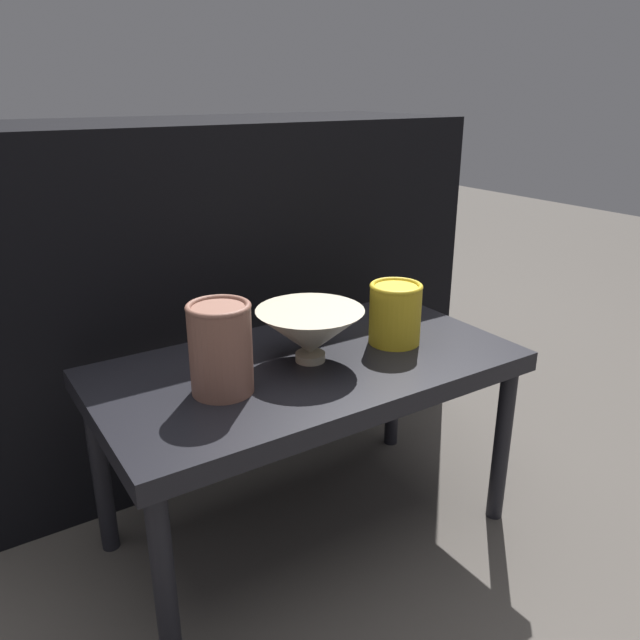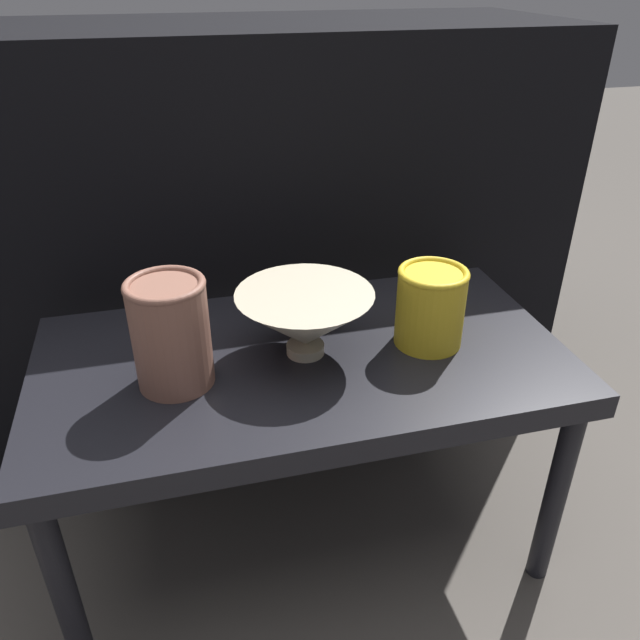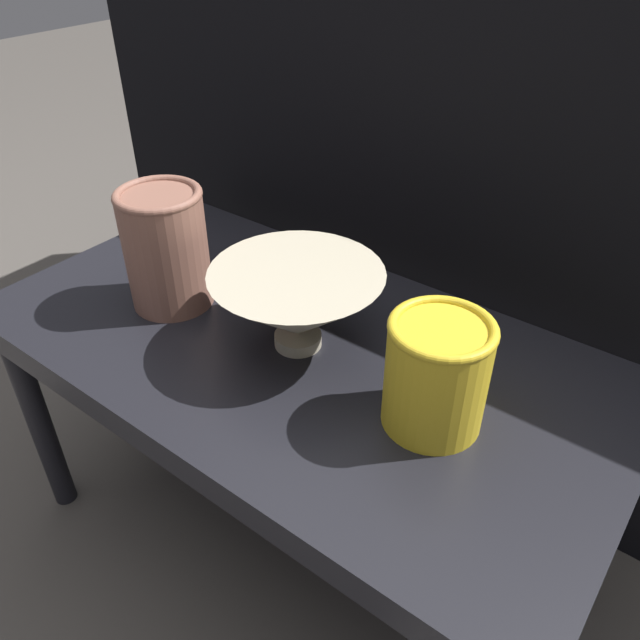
{
  "view_description": "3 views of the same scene",
  "coord_description": "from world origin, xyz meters",
  "views": [
    {
      "loc": [
        -0.6,
        -0.96,
        0.92
      ],
      "look_at": [
        0.02,
        -0.01,
        0.5
      ],
      "focal_mm": 35.0,
      "sensor_mm": 36.0,
      "label": 1
    },
    {
      "loc": [
        -0.18,
        -0.81,
        0.96
      ],
      "look_at": [
        0.03,
        -0.01,
        0.47
      ],
      "focal_mm": 35.0,
      "sensor_mm": 36.0,
      "label": 2
    },
    {
      "loc": [
        0.41,
        -0.48,
        0.9
      ],
      "look_at": [
        0.04,
        0.01,
        0.46
      ],
      "focal_mm": 35.0,
      "sensor_mm": 36.0,
      "label": 3
    }
  ],
  "objects": [
    {
      "name": "vase_textured_left",
      "position": [
        -0.2,
        -0.03,
        0.5
      ],
      "size": [
        0.11,
        0.11,
        0.17
      ],
      "color": "brown",
      "rests_on": "table"
    },
    {
      "name": "ground_plane",
      "position": [
        0.0,
        0.0,
        0.0
      ],
      "size": [
        8.0,
        8.0,
        0.0
      ],
      "primitive_type": "plane",
      "color": "#4C4742"
    },
    {
      "name": "couch_backdrop",
      "position": [
        0.0,
        0.55,
        0.42
      ],
      "size": [
        1.37,
        0.5,
        0.85
      ],
      "color": "black",
      "rests_on": "ground_plane"
    },
    {
      "name": "table",
      "position": [
        0.0,
        0.0,
        0.37
      ],
      "size": [
        0.84,
        0.44,
        0.41
      ],
      "color": "black",
      "rests_on": "ground_plane"
    },
    {
      "name": "bowl",
      "position": [
        0.01,
        0.0,
        0.47
      ],
      "size": [
        0.21,
        0.21,
        0.11
      ],
      "color": "#B2A88E",
      "rests_on": "table"
    },
    {
      "name": "vase_colorful_right",
      "position": [
        0.21,
        -0.02,
        0.48
      ],
      "size": [
        0.11,
        0.11,
        0.13
      ],
      "color": "gold",
      "rests_on": "table"
    }
  ]
}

